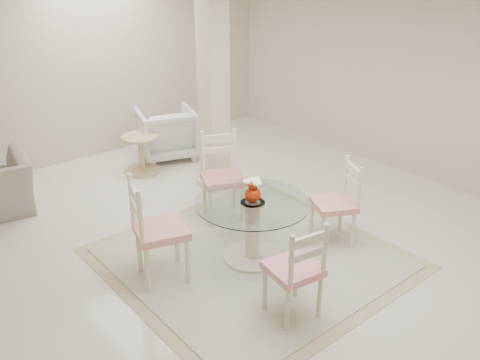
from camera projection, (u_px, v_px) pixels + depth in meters
ground at (249, 235)px, 5.86m from camera, size 7.00×7.00×0.00m
room_shell at (251, 75)px, 5.10m from camera, size 6.02×7.02×2.71m
column at (214, 91)px, 6.51m from camera, size 0.30×0.30×2.70m
area_rug at (252, 258)px, 5.41m from camera, size 2.79×2.79×0.02m
dining_table at (252, 230)px, 5.27m from camera, size 1.18×1.18×0.68m
red_vase at (253, 190)px, 5.08m from camera, size 0.20×0.19×0.26m
dining_chair_east at (340, 197)px, 5.49m from camera, size 0.57×0.57×1.06m
dining_chair_north at (221, 170)px, 6.03m from camera, size 0.63×0.63×1.18m
dining_chair_west at (152, 223)px, 4.82m from camera, size 0.60×0.60×1.20m
dining_chair_south at (298, 265)px, 4.32m from camera, size 0.48×0.48×1.06m
armchair_white at (167, 133)px, 7.93m from camera, size 1.07×1.08×0.78m
side_table at (142, 155)px, 7.42m from camera, size 0.54×0.54×0.56m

